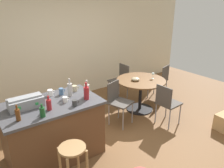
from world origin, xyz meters
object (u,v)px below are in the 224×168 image
Objects in this scene: bottle_0 at (86,93)px; bottle_2 at (49,104)px; folding_chair_right at (118,100)px; bottle_3 at (18,115)px; wooden_stool at (73,158)px; dining_table at (141,87)px; kitchen_island at (53,130)px; cup_3 at (65,100)px; folding_chair_left at (120,79)px; cup_1 at (75,88)px; bottle_5 at (87,90)px; bottle_1 at (42,112)px; serving_bowl at (136,79)px; cup_4 at (75,103)px; bottle_4 at (70,89)px; cup_0 at (61,91)px; toolbox at (26,102)px; wine_glass at (153,74)px; folding_chair_near at (167,102)px; folding_chair_far at (160,79)px; cup_2 at (50,93)px.

bottle_0 is 0.60m from bottle_2.
folding_chair_right is 2.05m from bottle_3.
dining_table is at bearing 26.93° from wooden_stool.
cup_3 reaches higher than kitchen_island.
folding_chair_right is 1.13m from bottle_0.
folding_chair_left is 2.06m from cup_1.
cup_3 reaches higher than folding_chair_right.
bottle_1 is at bearing -163.78° from bottle_5.
serving_bowl is at bearing 14.20° from bottle_3.
bottle_5 is 2.47× the size of cup_4.
bottle_4 reaches higher than bottle_0.
dining_table is at bearing 13.90° from bottle_2.
kitchen_island is 0.79m from bottle_0.
cup_3 is at bearing -102.94° from cup_0.
bottle_1 reaches higher than toolbox.
cup_3 reaches higher than wooden_stool.
cup_0 reaches higher than folding_chair_left.
bottle_5 is (0.06, 0.09, -0.00)m from bottle_0.
folding_chair_right is at bearing 14.68° from bottle_2.
wine_glass is (2.55, 0.47, -0.18)m from bottle_2.
cup_3 reaches higher than folding_chair_left.
bottle_3 is (-0.51, -0.25, 0.55)m from kitchen_island.
dining_table is 5.93× the size of bottle_1.
bottle_5 is 2.17× the size of cup_1.
bottle_4 is (0.87, 0.32, 0.03)m from bottle_3.
bottle_3 reaches higher than bottle_2.
folding_chair_left is 3.16m from bottle_3.
bottle_3 is 0.80× the size of bottle_5.
dining_table is 1.24× the size of folding_chair_right.
serving_bowl is at bearing 97.51° from folding_chair_near.
bottle_3 reaches higher than folding_chair_right.
wine_glass reaches higher than wooden_stool.
bottle_2 is 2.25m from serving_bowl.
cup_4 is at bearing 4.72° from bottle_1.
folding_chair_left is at bearing 38.20° from bottle_0.
bottle_3 is (-1.02, -0.05, -0.02)m from bottle_0.
bottle_2 is at bearing -162.04° from cup_3.
bottle_3 is (-3.57, -0.81, 0.50)m from folding_chair_far.
serving_bowl is at bearing 11.11° from kitchen_island.
bottle_5 is at bearing -9.76° from kitchen_island.
kitchen_island is at bearing -112.47° from cup_2.
cup_0 is at bearing 36.71° from kitchen_island.
dining_table is at bearing 5.57° from cup_1.
toolbox is 3.82× the size of cup_1.
bottle_0 reaches higher than wine_glass.
folding_chair_left is (2.31, 1.95, 0.03)m from wooden_stool.
bottle_0 is (-1.66, 0.21, 0.54)m from folding_chair_near.
toolbox is at bearing -155.83° from cup_2.
dining_table is at bearing 16.18° from bottle_5.
folding_chair_left is (0.09, 1.59, 0.01)m from folding_chair_near.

